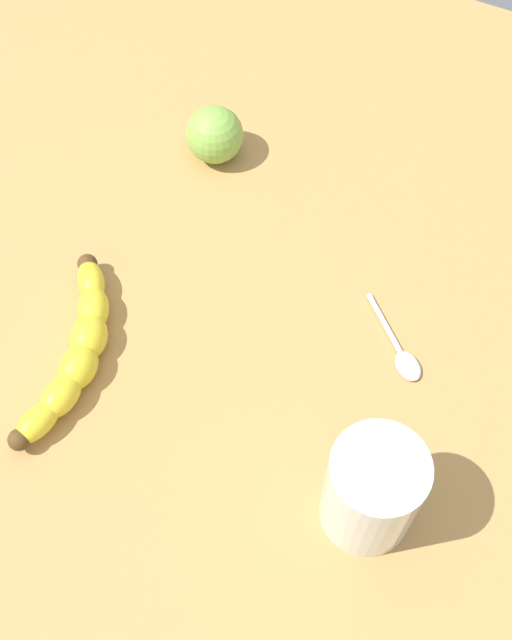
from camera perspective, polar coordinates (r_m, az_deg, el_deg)
The scene contains 5 objects.
wooden_tabletop at distance 87.18cm, azimuth 1.97°, elevation -1.18°, with size 120.00×120.00×3.00cm, color tan.
banana at distance 84.49cm, azimuth -12.56°, elevation -2.09°, with size 22.52×9.40×3.76cm.
smoothie_glass at distance 73.30cm, azimuth 8.16°, elevation -11.91°, with size 8.54×8.54×11.85cm.
green_apple_fruit at distance 98.07cm, azimuth -2.92°, elevation 12.91°, with size 6.84×6.84×6.84cm, color #84B747.
teaspoon at distance 84.99cm, azimuth 10.45°, elevation -2.83°, with size 8.62×9.25×0.80cm.
Camera 1 is at (-39.87, -16.22, 77.32)cm, focal length 45.41 mm.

